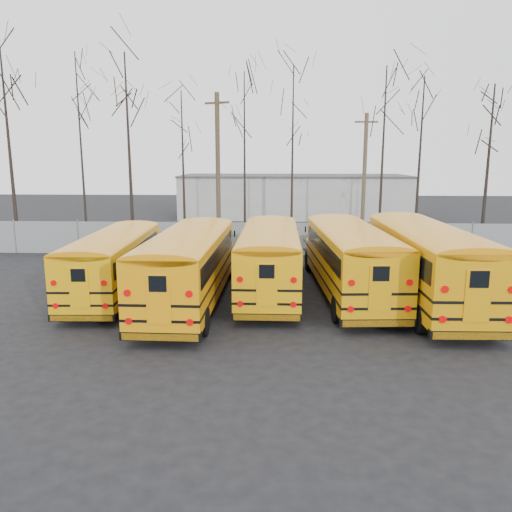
{
  "coord_description": "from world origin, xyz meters",
  "views": [
    {
      "loc": [
        0.28,
        -18.02,
        5.93
      ],
      "look_at": [
        -0.62,
        3.6,
        1.6
      ],
      "focal_mm": 35.0,
      "sensor_mm": 36.0,
      "label": 1
    }
  ],
  "objects_px": {
    "bus_b": "(189,261)",
    "bus_e": "(425,257)",
    "bus_a": "(115,258)",
    "bus_d": "(350,255)",
    "bus_c": "(270,254)",
    "utility_pole_right": "(364,177)",
    "utility_pole_left": "(218,168)"
  },
  "relations": [
    {
      "from": "bus_c",
      "to": "utility_pole_right",
      "type": "distance_m",
      "value": 15.32
    },
    {
      "from": "bus_c",
      "to": "utility_pole_right",
      "type": "height_order",
      "value": "utility_pole_right"
    },
    {
      "from": "bus_c",
      "to": "bus_d",
      "type": "relative_size",
      "value": 0.95
    },
    {
      "from": "bus_c",
      "to": "bus_a",
      "type": "bearing_deg",
      "value": -174.75
    },
    {
      "from": "bus_b",
      "to": "bus_a",
      "type": "bearing_deg",
      "value": 159.59
    },
    {
      "from": "bus_a",
      "to": "utility_pole_right",
      "type": "height_order",
      "value": "utility_pole_right"
    },
    {
      "from": "utility_pole_right",
      "to": "bus_b",
      "type": "bearing_deg",
      "value": -125.28
    },
    {
      "from": "bus_e",
      "to": "utility_pole_left",
      "type": "bearing_deg",
      "value": 124.49
    },
    {
      "from": "bus_b",
      "to": "bus_d",
      "type": "relative_size",
      "value": 0.99
    },
    {
      "from": "bus_a",
      "to": "utility_pole_right",
      "type": "xyz_separation_m",
      "value": [
        12.95,
        14.26,
        2.88
      ]
    },
    {
      "from": "bus_b",
      "to": "bus_e",
      "type": "xyz_separation_m",
      "value": [
        9.53,
        0.74,
        0.11
      ]
    },
    {
      "from": "bus_a",
      "to": "bus_c",
      "type": "distance_m",
      "value": 6.67
    },
    {
      "from": "bus_b",
      "to": "bus_d",
      "type": "bearing_deg",
      "value": 14.6
    },
    {
      "from": "bus_d",
      "to": "bus_e",
      "type": "relative_size",
      "value": 0.95
    },
    {
      "from": "bus_a",
      "to": "utility_pole_left",
      "type": "xyz_separation_m",
      "value": [
        2.93,
        13.44,
        3.53
      ]
    },
    {
      "from": "bus_b",
      "to": "bus_c",
      "type": "bearing_deg",
      "value": 32.2
    },
    {
      "from": "bus_d",
      "to": "utility_pole_right",
      "type": "relative_size",
      "value": 1.28
    },
    {
      "from": "bus_d",
      "to": "bus_e",
      "type": "xyz_separation_m",
      "value": [
        2.91,
        -0.85,
        0.1
      ]
    },
    {
      "from": "bus_a",
      "to": "bus_b",
      "type": "relative_size",
      "value": 0.91
    },
    {
      "from": "bus_e",
      "to": "utility_pole_left",
      "type": "height_order",
      "value": "utility_pole_left"
    },
    {
      "from": "bus_a",
      "to": "bus_e",
      "type": "height_order",
      "value": "bus_e"
    },
    {
      "from": "bus_b",
      "to": "bus_d",
      "type": "height_order",
      "value": "bus_d"
    },
    {
      "from": "bus_a",
      "to": "bus_b",
      "type": "xyz_separation_m",
      "value": [
        3.45,
        -1.36,
        0.17
      ]
    },
    {
      "from": "bus_a",
      "to": "bus_d",
      "type": "distance_m",
      "value": 10.07
    },
    {
      "from": "bus_a",
      "to": "bus_c",
      "type": "xyz_separation_m",
      "value": [
        6.65,
        0.57,
        0.11
      ]
    },
    {
      "from": "utility_pole_right",
      "to": "bus_a",
      "type": "bearing_deg",
      "value": -136.22
    },
    {
      "from": "bus_a",
      "to": "bus_e",
      "type": "bearing_deg",
      "value": -4.95
    },
    {
      "from": "bus_b",
      "to": "bus_c",
      "type": "distance_m",
      "value": 3.73
    },
    {
      "from": "bus_a",
      "to": "utility_pole_right",
      "type": "distance_m",
      "value": 19.48
    },
    {
      "from": "bus_a",
      "to": "bus_d",
      "type": "bearing_deg",
      "value": -0.9
    },
    {
      "from": "bus_a",
      "to": "bus_b",
      "type": "bearing_deg",
      "value": -23.71
    },
    {
      "from": "bus_d",
      "to": "bus_e",
      "type": "height_order",
      "value": "bus_e"
    }
  ]
}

